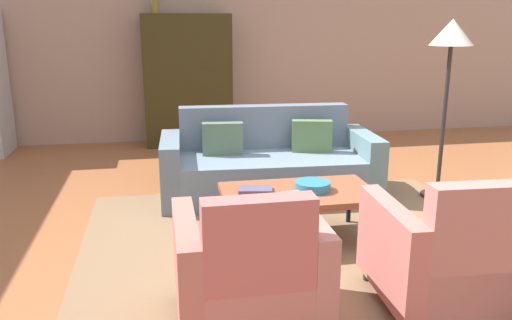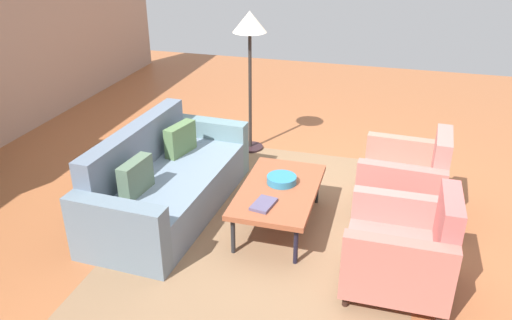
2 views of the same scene
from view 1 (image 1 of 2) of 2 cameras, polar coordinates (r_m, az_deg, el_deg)
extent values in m
plane|color=#A15C36|center=(4.21, 10.17, -8.93)|extent=(11.29, 11.29, 0.00)
cube|color=tan|center=(7.78, -0.18, 12.84)|extent=(9.41, 0.12, 2.80)
cube|color=#856548|center=(4.26, 4.46, -8.42)|extent=(3.40, 2.60, 0.01)
cube|color=slate|center=(5.15, 1.46, -1.75)|extent=(1.78, 0.98, 0.42)
cube|color=slate|center=(5.43, 0.85, 1.55)|extent=(1.75, 0.26, 0.86)
cube|color=slate|center=(5.36, 11.65, -0.28)|extent=(0.22, 0.91, 0.62)
cube|color=slate|center=(5.05, -9.33, -1.08)|extent=(0.22, 0.91, 0.62)
cube|color=#537246|center=(5.24, 6.18, 2.65)|extent=(0.42, 0.21, 0.32)
cube|color=#516852|center=(5.10, -3.70, 2.35)|extent=(0.41, 0.16, 0.32)
cylinder|color=#222327|center=(4.30, -3.16, -5.60)|extent=(0.04, 0.04, 0.36)
cylinder|color=black|center=(4.55, 10.22, -4.64)|extent=(0.04, 0.04, 0.36)
cylinder|color=black|center=(3.79, -2.01, -8.53)|extent=(0.04, 0.04, 0.36)
cylinder|color=black|center=(4.07, 13.02, -7.21)|extent=(0.04, 0.04, 0.36)
cube|color=brown|center=(4.07, 4.76, -3.75)|extent=(1.20, 0.70, 0.05)
cylinder|color=black|center=(3.38, -7.77, -14.20)|extent=(0.05, 0.05, 0.10)
cylinder|color=black|center=(3.47, 3.82, -13.29)|extent=(0.05, 0.05, 0.10)
cube|color=#BB6F68|center=(3.02, -0.91, -13.54)|extent=(0.56, 0.80, 0.30)
cube|color=#BD615D|center=(2.62, 0.32, -12.32)|extent=(0.56, 0.14, 0.78)
cube|color=#B8695D|center=(2.93, -7.63, -11.78)|extent=(0.12, 0.80, 0.56)
cube|color=#B8736A|center=(3.03, 5.55, -10.75)|extent=(0.12, 0.80, 0.56)
cylinder|color=#2F291E|center=(3.65, 12.14, -12.14)|extent=(0.05, 0.05, 0.10)
cylinder|color=#382918|center=(3.92, 21.73, -10.94)|extent=(0.05, 0.05, 0.10)
cube|color=#B96966|center=(3.41, 19.76, -10.97)|extent=(0.60, 0.83, 0.30)
cube|color=#B67168|center=(3.05, 22.98, -9.45)|extent=(0.57, 0.17, 0.78)
cube|color=#BC6A61|center=(3.22, 14.50, -9.56)|extent=(0.16, 0.81, 0.56)
cube|color=#C0725F|center=(3.52, 24.92, -8.35)|extent=(0.16, 0.81, 0.56)
cylinder|color=teal|center=(4.09, 6.27, -2.85)|extent=(0.28, 0.28, 0.07)
cube|color=#544C6B|center=(4.04, -0.09, -3.28)|extent=(0.29, 0.20, 0.03)
cube|color=#352B10|center=(7.35, -7.55, 8.68)|extent=(1.20, 0.50, 1.80)
cube|color=#322612|center=(7.59, -9.95, 8.78)|extent=(0.56, 0.01, 1.51)
cube|color=#361D19|center=(7.62, -5.39, 8.96)|extent=(0.56, 0.01, 1.51)
cylinder|color=olive|center=(7.30, -11.12, 16.82)|extent=(0.12, 0.12, 0.32)
cylinder|color=#2D1C20|center=(5.49, 19.30, -3.67)|extent=(0.32, 0.32, 0.03)
cylinder|color=#2B2522|center=(5.31, 19.98, 3.92)|extent=(0.04, 0.04, 1.45)
cone|color=beige|center=(5.23, 20.82, 13.04)|extent=(0.40, 0.40, 0.24)
camera|label=2|loc=(4.20, -61.77, 21.64)|focal=35.53mm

